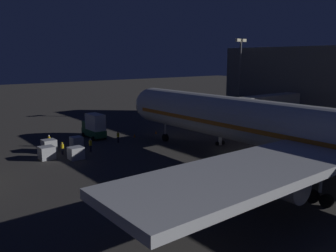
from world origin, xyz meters
TOP-DOWN VIEW (x-y plane):
  - ground_plane at (0.00, 0.00)m, footprint 320.00×320.00m
  - jet_bridge at (-11.57, -10.31)m, footprint 21.48×3.40m
  - apron_floodlight_mast at (-25.50, -24.38)m, footprint 2.90×0.50m
  - ops_van at (7.63, -26.31)m, footprint 2.36×5.18m
  - baggage_container_near_belt at (12.32, -22.78)m, footprint 1.58×1.58m
  - baggage_container_mid_row at (16.51, -22.47)m, footprint 1.78×1.66m
  - baggage_container_far_row at (15.12, -16.61)m, footprint 1.78×1.62m
  - baggage_container_spare at (18.09, -18.94)m, footprint 1.85×1.75m
  - ground_crew_near_nose_gear at (6.25, -21.07)m, footprint 0.40×0.40m
  - ground_crew_by_belt_loader at (15.48, -25.28)m, footprint 0.40×0.40m
  - ground_crew_marshaller_fwd at (15.64, -19.84)m, footprint 0.40×0.40m
  - ground_crew_under_port_wing at (12.06, -18.67)m, footprint 0.40×0.40m
  - traffic_cone_nose_port at (-2.20, -22.71)m, footprint 0.36×0.36m
  - traffic_cone_nose_starboard at (2.20, -22.71)m, footprint 0.36×0.36m

SIDE VIEW (x-z plane):
  - ground_plane at x=0.00m, z-range 0.00..0.00m
  - traffic_cone_nose_port at x=-2.20m, z-range 0.00..0.55m
  - traffic_cone_nose_starboard at x=2.20m, z-range 0.00..0.55m
  - baggage_container_near_belt at x=12.32m, z-range 0.00..1.46m
  - baggage_container_far_row at x=15.12m, z-range 0.00..1.58m
  - baggage_container_spare at x=18.09m, z-range 0.00..1.65m
  - baggage_container_mid_row at x=16.51m, z-range 0.00..1.69m
  - ground_crew_marshaller_fwd at x=15.64m, z-range 0.08..1.78m
  - ground_crew_by_belt_loader at x=15.48m, z-range 0.09..1.81m
  - ground_crew_near_nose_gear at x=6.25m, z-range 0.09..1.87m
  - ground_crew_under_port_wing at x=12.06m, z-range 0.10..1.99m
  - ops_van at x=7.63m, z-range -0.02..4.00m
  - jet_bridge at x=-11.57m, z-range 1.97..8.99m
  - apron_floodlight_mast at x=-25.50m, z-range 1.42..18.21m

